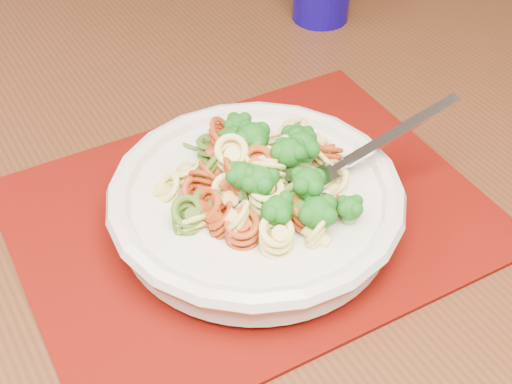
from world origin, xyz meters
TOP-DOWN VIEW (x-y plane):
  - dining_table at (0.33, 0.18)m, footprint 1.54×1.05m
  - placemat at (0.34, 0.12)m, footprint 0.43×0.35m
  - pasta_bowl at (0.34, 0.11)m, footprint 0.25×0.25m
  - pasta_broccoli_heap at (0.34, 0.11)m, footprint 0.21×0.21m
  - fork at (0.39, 0.09)m, footprint 0.18×0.06m

SIDE VIEW (x-z plane):
  - dining_table at x=0.33m, z-range 0.28..1.05m
  - placemat at x=0.34m, z-range 0.76..0.77m
  - pasta_bowl at x=0.34m, z-range 0.77..0.82m
  - fork at x=0.39m, z-range 0.77..0.85m
  - pasta_broccoli_heap at x=0.34m, z-range 0.78..0.84m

